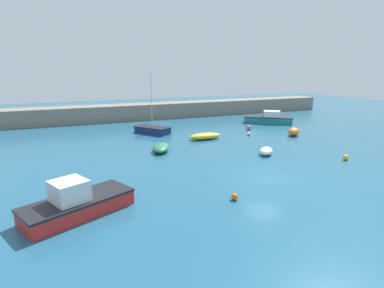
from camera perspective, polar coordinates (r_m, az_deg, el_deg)
name	(u,v)px	position (r m, az deg, el deg)	size (l,w,h in m)	color
ground_plane	(265,179)	(21.13, 13.69, -6.50)	(120.00, 120.00, 0.20)	#235B7A
harbor_breakwater	(150,111)	(46.43, -8.02, 6.30)	(61.92, 3.68, 2.20)	gray
rowboat_white_midwater	(161,148)	(27.13, -5.95, -0.68)	(2.49, 3.33, 0.66)	#287A4C
dinghy_near_pier	(294,132)	(35.35, 18.81, 2.26)	(2.21, 2.10, 0.90)	orange
fishing_dinghy_green	(266,151)	(26.69, 13.93, -1.30)	(2.11, 2.13, 0.64)	white
cabin_cruiser_white	(269,119)	(42.75, 14.42, 4.72)	(6.49, 5.68, 1.69)	teal
open_tender_yellow	(205,136)	(31.68, 2.49, 1.52)	(3.56, 1.43, 0.68)	yellow
sailboat_tall_mast	(152,130)	(34.94, -7.55, 2.71)	(3.80, 4.45, 6.97)	navy
motorboat_with_cabin	(77,203)	(16.40, -21.12, -10.42)	(5.82, 4.19, 1.90)	red
mooring_buoy_yellow	(346,157)	(27.38, 27.22, -2.28)	(0.45, 0.45, 0.45)	yellow
mooring_buoy_pink	(249,127)	(37.39, 10.77, 3.12)	(0.60, 0.60, 0.60)	#EA668C
mooring_buoy_orange	(234,197)	(17.29, 8.09, -9.87)	(0.39, 0.39, 0.39)	orange
mooring_buoy_white	(249,134)	(34.05, 10.78, 1.93)	(0.42, 0.42, 0.42)	white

